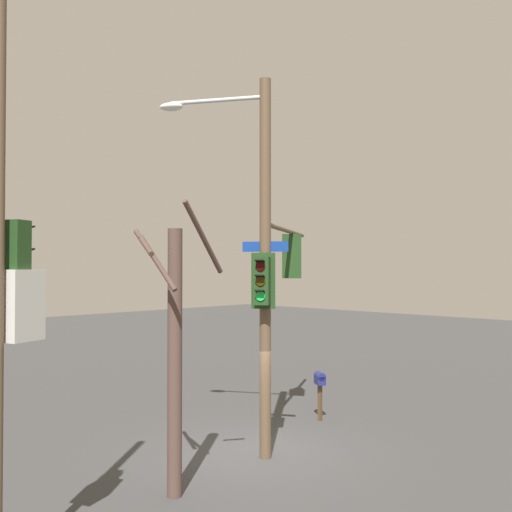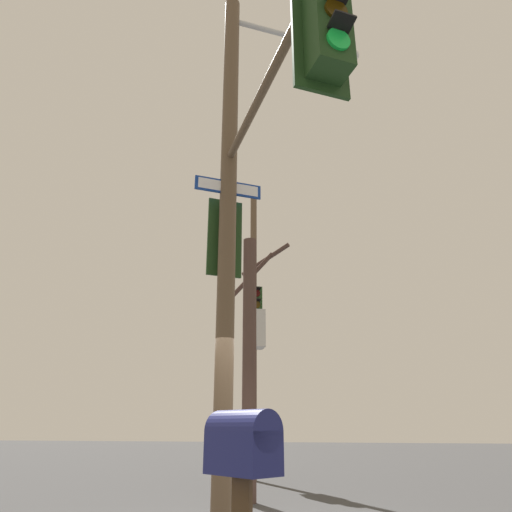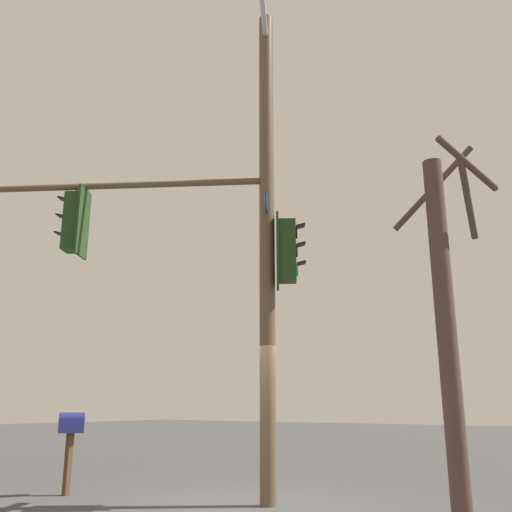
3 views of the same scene
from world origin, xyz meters
name	(u,v)px [view 1 (image 1 of 3)]	position (x,y,z in m)	size (l,w,h in m)	color
ground_plane	(255,453)	(0.00, 0.00, 0.00)	(80.00, 80.00, 0.00)	#3B3B3B
main_signal_pole_assembly	(266,254)	(0.38, -0.02, 4.78)	(6.10, 3.17, 8.93)	brown
secondary_pole_assembly	(9,289)	(-6.55, -1.38, 4.14)	(0.84, 0.66, 8.36)	brown
mailbox	(320,382)	(3.43, 0.69, 1.11)	(0.45, 0.50, 1.41)	#4C3823
bare_tree_behind_pole	(174,351)	(-3.04, -0.75, 2.83)	(1.74, 1.73, 5.70)	#4F3A32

